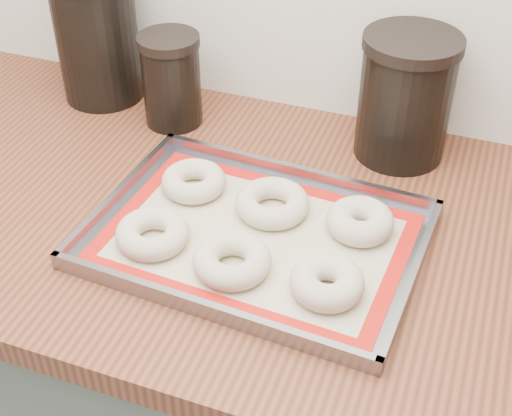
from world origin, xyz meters
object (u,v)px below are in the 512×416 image
at_px(bagel_back_left, 194,181).
at_px(canister_left, 97,34).
at_px(bagel_back_mid, 272,203).
at_px(bagel_back_right, 360,221).
at_px(bagel_front_left, 152,233).
at_px(canister_right, 405,97).
at_px(bagel_front_mid, 232,260).
at_px(baking_tray, 256,237).
at_px(bagel_front_right, 327,282).
at_px(canister_mid, 171,80).

xyz_separation_m(bagel_back_left, canister_left, (-0.28, 0.22, 0.10)).
xyz_separation_m(bagel_back_mid, bagel_back_right, (0.13, 0.00, 0.00)).
xyz_separation_m(bagel_front_left, bagel_back_left, (0.00, 0.13, -0.00)).
distance_m(canister_left, canister_right, 0.56).
distance_m(bagel_front_mid, canister_left, 0.56).
bearing_deg(bagel_back_left, baking_tray, -29.91).
distance_m(bagel_front_right, bagel_back_left, 0.29).
bearing_deg(canister_right, bagel_back_mid, -121.79).
height_order(bagel_back_left, canister_right, canister_right).
height_order(bagel_front_left, canister_right, canister_right).
relative_size(bagel_front_mid, bagel_front_right, 1.09).
bearing_deg(canister_right, canister_left, 179.78).
relative_size(bagel_front_mid, canister_mid, 0.65).
bearing_deg(canister_mid, bagel_front_right, -41.22).
bearing_deg(canister_right, bagel_back_left, -141.24).
xyz_separation_m(bagel_back_mid, canister_right, (0.14, 0.23, 0.08)).
bearing_deg(canister_left, bagel_front_right, -34.39).
distance_m(bagel_front_left, canister_mid, 0.34).
bearing_deg(canister_mid, bagel_back_right, -26.48).
bearing_deg(canister_mid, bagel_back_mid, -37.41).
xyz_separation_m(baking_tray, bagel_back_mid, (0.00, 0.06, 0.01)).
height_order(baking_tray, bagel_back_left, bagel_back_left).
bearing_deg(bagel_back_right, canister_mid, 153.52).
relative_size(bagel_front_left, canister_mid, 0.64).
distance_m(bagel_back_mid, canister_mid, 0.32).
xyz_separation_m(baking_tray, bagel_front_mid, (-0.01, -0.07, 0.02)).
relative_size(bagel_back_right, canister_mid, 0.60).
relative_size(bagel_back_left, canister_mid, 0.61).
distance_m(bagel_front_left, bagel_front_right, 0.26).
xyz_separation_m(bagel_back_left, canister_right, (0.27, 0.22, 0.08)).
xyz_separation_m(bagel_front_mid, bagel_back_left, (-0.12, 0.15, -0.00)).
bearing_deg(bagel_back_mid, bagel_back_left, 175.68).
bearing_deg(baking_tray, bagel_back_right, 26.19).
height_order(baking_tray, bagel_back_right, bagel_back_right).
distance_m(bagel_front_mid, canister_mid, 0.41).
bearing_deg(bagel_back_left, bagel_back_mid, -4.32).
height_order(baking_tray, bagel_back_mid, bagel_back_mid).
xyz_separation_m(bagel_back_right, canister_right, (0.01, 0.23, 0.08)).
relative_size(baking_tray, canister_left, 1.96).
bearing_deg(bagel_back_right, bagel_back_mid, -179.44).
bearing_deg(baking_tray, bagel_front_right, -29.47).
distance_m(bagel_back_left, canister_mid, 0.23).
height_order(baking_tray, canister_mid, canister_mid).
bearing_deg(canister_mid, bagel_front_left, -69.77).
height_order(bagel_back_left, canister_mid, canister_mid).
relative_size(bagel_back_left, bagel_back_mid, 0.90).
xyz_separation_m(bagel_front_mid, bagel_back_mid, (0.01, 0.14, -0.00)).
distance_m(bagel_back_left, bagel_back_right, 0.26).
distance_m(bagel_front_mid, bagel_back_right, 0.20).
relative_size(canister_left, canister_right, 1.18).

